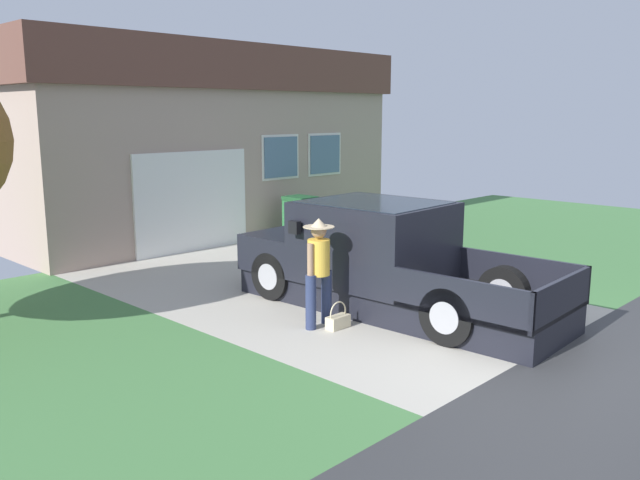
{
  "coord_description": "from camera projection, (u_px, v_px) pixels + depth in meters",
  "views": [
    {
      "loc": [
        -7.87,
        -3.62,
        3.07
      ],
      "look_at": [
        -0.94,
        3.09,
        1.21
      ],
      "focal_mm": 37.0,
      "sensor_mm": 36.0,
      "label": 1
    }
  ],
  "objects": [
    {
      "name": "pickup_truck",
      "position": [
        376.0,
        259.0,
        10.54
      ],
      "size": [
        2.2,
        5.4,
        1.69
      ],
      "rotation": [
        0.0,
        0.0,
        0.04
      ],
      "color": "black",
      "rests_on": "ground"
    },
    {
      "name": "person_with_hat",
      "position": [
        319.0,
        266.0,
        9.49
      ],
      "size": [
        0.52,
        0.45,
        1.6
      ],
      "rotation": [
        0.0,
        0.0,
        0.09
      ],
      "color": "navy",
      "rests_on": "ground"
    },
    {
      "name": "handbag",
      "position": [
        338.0,
        320.0,
        9.53
      ],
      "size": [
        0.37,
        0.17,
        0.4
      ],
      "color": "beige",
      "rests_on": "ground"
    },
    {
      "name": "house_with_garage",
      "position": [
        170.0,
        139.0,
        18.03
      ],
      "size": [
        10.44,
        7.07,
        4.68
      ],
      "color": "tan",
      "rests_on": "ground"
    },
    {
      "name": "wheeled_trash_bin",
      "position": [
        300.0,
        216.0,
        16.1
      ],
      "size": [
        0.6,
        0.72,
        1.07
      ],
      "color": "#286B38",
      "rests_on": "ground"
    }
  ]
}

